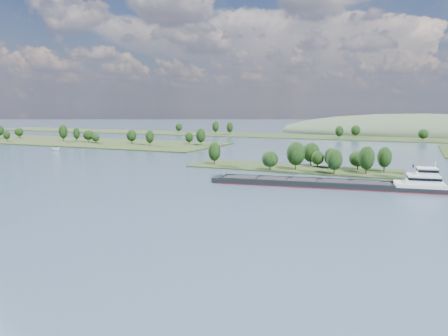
% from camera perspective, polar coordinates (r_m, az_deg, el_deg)
% --- Properties ---
extents(ground, '(1800.00, 1800.00, 0.00)m').
position_cam_1_polar(ground, '(156.56, 3.16, -2.93)').
color(ground, '#384F61').
rests_on(ground, ground).
extents(tree_island, '(100.00, 31.95, 14.32)m').
position_cam_1_polar(tree_island, '(209.81, 10.60, 0.83)').
color(tree_island, '#223116').
rests_on(tree_island, ground).
extents(left_bank, '(300.00, 80.00, 15.72)m').
position_cam_1_polar(left_bank, '(401.53, -21.02, 3.40)').
color(left_bank, '#223116').
rests_on(left_bank, ground).
extents(back_shoreline, '(900.00, 60.00, 14.87)m').
position_cam_1_polar(back_shoreline, '(427.10, 17.73, 3.78)').
color(back_shoreline, '#223116').
rests_on(back_shoreline, ground).
extents(hill_west, '(320.00, 160.00, 44.00)m').
position_cam_1_polar(hill_west, '(524.77, 24.47, 4.09)').
color(hill_west, '#374831').
rests_on(hill_west, ground).
extents(cargo_barge, '(86.21, 21.85, 11.58)m').
position_cam_1_polar(cargo_barge, '(167.94, 15.00, -1.94)').
color(cargo_barge, black).
rests_on(cargo_barge, ground).
extents(motorboat, '(6.62, 2.91, 2.49)m').
position_cam_1_polar(motorboat, '(316.52, -21.13, 2.34)').
color(motorboat, silver).
rests_on(motorboat, ground).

